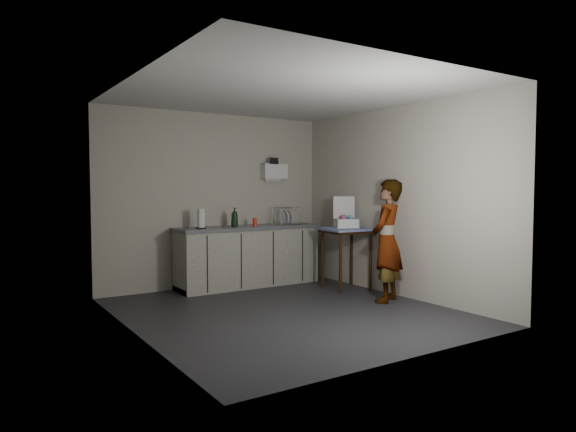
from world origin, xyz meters
TOP-DOWN VIEW (x-y plane):
  - ground at (0.00, 0.00)m, footprint 4.00×4.00m
  - wall_back at (0.00, 1.99)m, footprint 3.60×0.02m
  - wall_right at (1.79, 0.00)m, footprint 0.02×4.00m
  - wall_left at (-1.79, 0.00)m, footprint 0.02×4.00m
  - ceiling at (0.00, 0.00)m, footprint 3.60×4.00m
  - kitchen_counter at (0.40, 1.70)m, footprint 2.24×0.62m
  - wall_shelf at (1.00, 1.92)m, footprint 0.42×0.18m
  - side_table at (1.50, 0.71)m, footprint 0.78×0.78m
  - standing_man at (1.40, -0.24)m, footprint 0.70×0.62m
  - soap_bottle at (0.17, 1.69)m, footprint 0.12×0.12m
  - soda_can at (0.51, 1.68)m, footprint 0.06×0.06m
  - dark_bottle at (0.17, 1.69)m, footprint 0.07×0.07m
  - paper_towel at (-0.39, 1.65)m, footprint 0.16×0.16m
  - dish_rack at (1.05, 1.66)m, footprint 0.39×0.29m
  - bakery_box at (1.54, 0.78)m, footprint 0.44×0.45m

SIDE VIEW (x-z plane):
  - ground at x=0.00m, z-range 0.00..0.00m
  - kitchen_counter at x=0.40m, z-range -0.03..0.88m
  - side_table at x=1.50m, z-range 0.33..1.23m
  - standing_man at x=1.40m, z-range 0.00..1.59m
  - soda_can at x=0.51m, z-range 0.91..1.03m
  - dish_rack at x=1.05m, z-range 0.84..1.11m
  - bakery_box at x=1.54m, z-range 0.77..1.23m
  - dark_bottle at x=0.17m, z-range 0.91..1.13m
  - paper_towel at x=-0.39m, z-range 0.90..1.18m
  - soap_bottle at x=0.17m, z-range 0.91..1.19m
  - wall_back at x=0.00m, z-range 0.00..2.60m
  - wall_right at x=1.79m, z-range 0.00..2.60m
  - wall_left at x=-1.79m, z-range 0.00..2.60m
  - wall_shelf at x=1.00m, z-range 1.56..1.93m
  - ceiling at x=0.00m, z-range 2.59..2.60m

